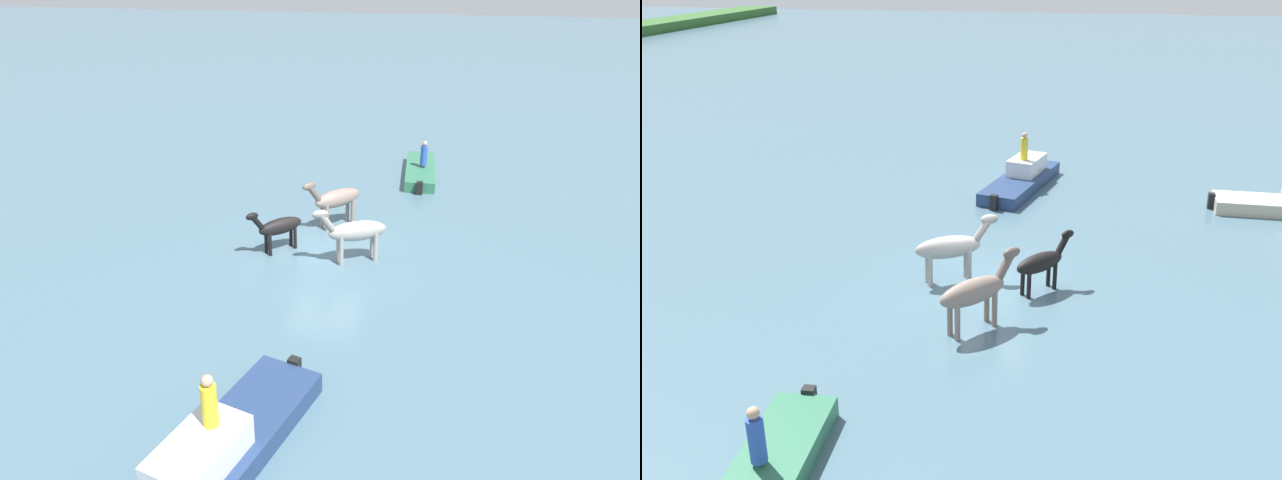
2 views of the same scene
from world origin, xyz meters
The scene contains 8 objects.
ground_plane centered at (0.00, 0.00, 0.00)m, with size 217.32×217.32×0.00m, color #476675.
horse_gray_outer centered at (-0.07, -1.74, 0.95)m, with size 1.88×1.74×1.72m.
horse_dark_mare centered at (0.09, 1.03, 1.13)m, with size 1.65×2.51×2.06m.
horse_mid_herd centered at (-2.70, -0.23, 1.14)m, with size 2.28×2.08×2.08m.
boat_launch_far centered at (9.80, 0.03, 0.33)m, with size 6.14×2.96×1.38m.
boat_dinghy_port centered at (-9.49, 2.51, 0.17)m, with size 5.13×1.70×0.75m.
person_helmsman_aft centered at (9.89, -0.01, 1.77)m, with size 0.32×0.32×1.19m.
person_boatman_standing centered at (-9.39, 2.64, 1.14)m, with size 0.32×0.32×1.19m.
Camera 1 is at (17.94, 4.12, 9.42)m, focal length 32.81 mm.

